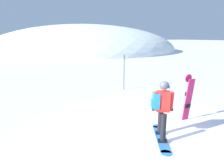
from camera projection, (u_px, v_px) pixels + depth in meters
ground_plane at (153, 138)px, 5.80m from camera, size 300.00×300.00×0.00m
ridge_peak_main at (85, 51)px, 41.53m from camera, size 37.62×33.86×10.64m
snowboarder_main at (162, 109)px, 5.59m from camera, size 1.05×1.63×1.71m
spare_snowboard at (188, 98)px, 6.87m from camera, size 0.28×0.21×1.65m
piste_marker_near at (124, 70)px, 10.96m from camera, size 0.20×0.20×1.94m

